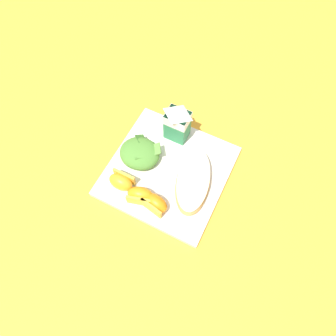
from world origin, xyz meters
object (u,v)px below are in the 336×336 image
at_px(green_salad_pile, 140,152).
at_px(white_plate, 168,171).
at_px(cheesy_pizza_bread, 193,181).
at_px(orange_wedge_front, 121,182).
at_px(orange_wedge_middle, 140,195).
at_px(orange_wedge_rear, 155,203).
at_px(milk_carton, 177,122).

bearing_deg(green_salad_pile, white_plate, -3.01).
distance_m(cheesy_pizza_bread, orange_wedge_front, 0.17).
bearing_deg(orange_wedge_middle, orange_wedge_rear, -2.75).
height_order(white_plate, orange_wedge_middle, orange_wedge_middle).
height_order(orange_wedge_middle, orange_wedge_rear, same).
distance_m(green_salad_pile, orange_wedge_middle, 0.11).
xyz_separation_m(cheesy_pizza_bread, orange_wedge_front, (-0.15, -0.08, 0.00)).
xyz_separation_m(white_plate, milk_carton, (-0.02, 0.10, 0.07)).
bearing_deg(orange_wedge_front, green_salad_pile, 89.07).
height_order(cheesy_pizza_bread, orange_wedge_middle, orange_wedge_middle).
bearing_deg(white_plate, cheesy_pizza_bread, -6.35).
bearing_deg(cheesy_pizza_bread, white_plate, 173.65).
relative_size(milk_carton, orange_wedge_middle, 1.63).
bearing_deg(orange_wedge_rear, orange_wedge_middle, 177.25).
bearing_deg(milk_carton, orange_wedge_front, -106.51).
xyz_separation_m(milk_carton, orange_wedge_front, (-0.05, -0.19, -0.04)).
bearing_deg(white_plate, milk_carton, 103.93).
bearing_deg(orange_wedge_rear, orange_wedge_front, 172.77).
distance_m(cheesy_pizza_bread, orange_wedge_middle, 0.13).
xyz_separation_m(cheesy_pizza_bread, milk_carton, (-0.09, 0.11, 0.04)).
relative_size(white_plate, green_salad_pile, 2.73).
bearing_deg(orange_wedge_front, milk_carton, 73.49).
bearing_deg(green_salad_pile, orange_wedge_rear, -46.94).
bearing_deg(cheesy_pizza_bread, orange_wedge_middle, -136.82).
xyz_separation_m(green_salad_pile, orange_wedge_middle, (0.05, -0.10, -0.00)).
height_order(green_salad_pile, orange_wedge_front, same).
relative_size(cheesy_pizza_bread, green_salad_pile, 1.80).
height_order(orange_wedge_front, orange_wedge_middle, same).
relative_size(green_salad_pile, milk_carton, 0.93).
relative_size(white_plate, orange_wedge_rear, 4.25).
height_order(green_salad_pile, orange_wedge_middle, same).
bearing_deg(orange_wedge_middle, milk_carton, 90.42).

